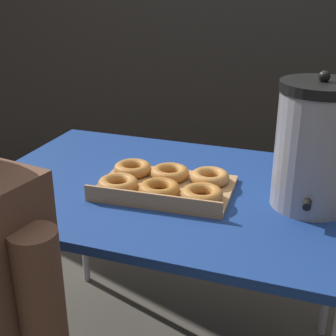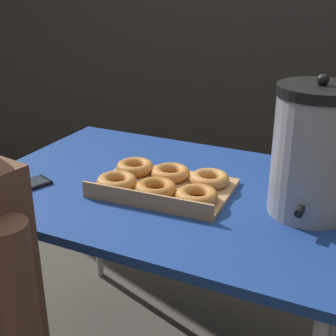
% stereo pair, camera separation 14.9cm
% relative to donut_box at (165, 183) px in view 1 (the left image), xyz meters
% --- Properties ---
extents(folding_table, '(1.19, 0.84, 0.75)m').
position_rel_donut_box_xyz_m(folding_table, '(-0.01, 0.04, -0.07)').
color(folding_table, navy).
rests_on(folding_table, ground).
extents(donut_box, '(0.45, 0.31, 0.05)m').
position_rel_donut_box_xyz_m(donut_box, '(0.00, 0.00, 0.00)').
color(donut_box, tan).
rests_on(donut_box, folding_table).
extents(coffee_urn, '(0.23, 0.26, 0.40)m').
position_rel_donut_box_xyz_m(coffee_urn, '(0.43, 0.05, 0.16)').
color(coffee_urn, '#939399').
rests_on(coffee_urn, folding_table).
extents(cell_phone, '(0.13, 0.18, 0.01)m').
position_rel_donut_box_xyz_m(cell_phone, '(-0.41, -0.17, -0.02)').
color(cell_phone, black).
rests_on(cell_phone, folding_table).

